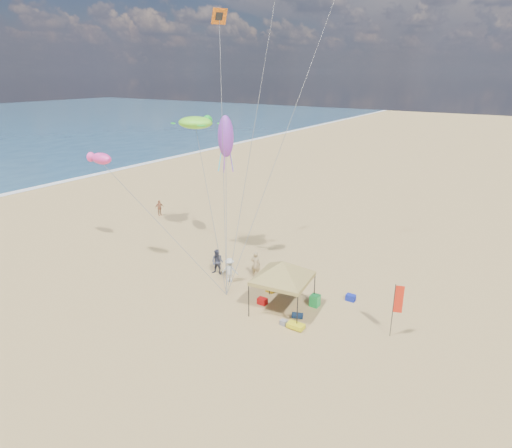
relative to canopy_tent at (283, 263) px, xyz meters
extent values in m
plane|color=tan|center=(-3.19, -0.87, -2.96)|extent=(280.00, 280.00, 0.00)
cylinder|color=black|center=(-1.60, 1.22, -2.01)|extent=(0.06, 0.06, 1.90)
cylinder|color=black|center=(1.22, 1.60, -2.01)|extent=(0.06, 0.06, 1.90)
cylinder|color=black|center=(-1.22, -1.60, -2.01)|extent=(0.06, 0.06, 1.90)
cylinder|color=black|center=(1.60, -1.22, -2.01)|extent=(0.06, 0.06, 1.90)
cube|color=olive|center=(0.00, 0.00, -0.94)|extent=(3.31, 3.31, 0.23)
pyramid|color=olive|center=(0.00, 0.00, 0.12)|extent=(5.71, 5.71, 0.95)
cylinder|color=black|center=(5.96, 0.82, -1.46)|extent=(0.04, 0.04, 2.98)
cube|color=red|center=(6.17, 0.89, -0.78)|extent=(0.42, 0.16, 1.49)
cube|color=red|center=(-1.32, -0.04, -2.77)|extent=(0.54, 0.38, 0.38)
cube|color=#13229B|center=(2.86, 3.22, -2.77)|extent=(0.54, 0.38, 0.38)
cylinder|color=#0D1F3D|center=(1.15, -0.31, -2.78)|extent=(0.69, 0.54, 0.36)
cylinder|color=#E15F0C|center=(-1.48, 3.36, -2.78)|extent=(0.54, 0.69, 0.36)
cube|color=green|center=(1.34, 1.47, -2.61)|extent=(0.50, 0.50, 0.70)
cube|color=gold|center=(-1.72, 1.58, -2.61)|extent=(0.50, 0.50, 0.70)
cube|color=gray|center=(0.84, -1.28, -2.82)|extent=(0.34, 0.30, 0.28)
cube|color=yellow|center=(1.58, -1.29, -2.76)|extent=(0.90, 0.50, 0.24)
imported|color=#A0875B|center=(-3.62, 2.74, -2.05)|extent=(0.74, 0.57, 1.82)
imported|color=#3A3D4F|center=(-6.01, 1.71, -2.08)|extent=(0.97, 0.83, 1.76)
imported|color=beige|center=(-4.64, 1.24, -2.13)|extent=(1.21, 0.95, 1.65)
imported|color=#AF6743|center=(-18.55, 8.76, -2.21)|extent=(0.66, 0.94, 1.49)
ellipsoid|color=#72EF2E|center=(-9.54, 4.14, 6.64)|extent=(3.03, 2.69, 0.85)
ellipsoid|color=#FF3A9B|center=(-13.88, -0.57, 4.44)|extent=(1.92, 1.28, 0.78)
ellipsoid|color=purple|center=(-7.00, 4.23, 5.88)|extent=(1.30, 1.30, 2.78)
cube|color=#D75E12|center=(-8.96, 6.39, 13.48)|extent=(0.92, 1.15, 0.97)
camera|label=1|loc=(10.83, -19.15, 9.96)|focal=30.59mm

